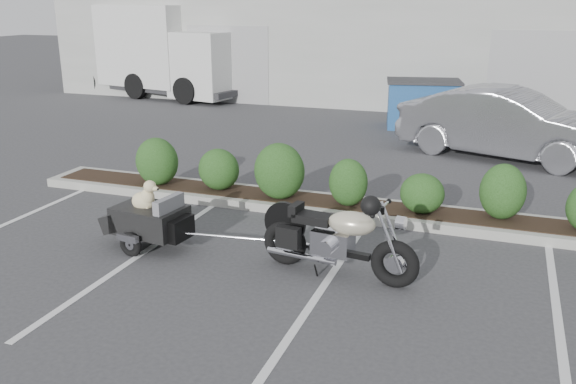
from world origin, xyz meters
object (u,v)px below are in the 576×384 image
(dumpster, at_px, (423,104))
(delivery_truck, at_px, (159,53))
(motorcycle, at_px, (337,240))
(sedan, at_px, (508,124))
(pet_trailer, at_px, (149,218))

(dumpster, height_order, delivery_truck, delivery_truck)
(motorcycle, distance_m, sedan, 7.50)
(pet_trailer, height_order, dumpster, dumpster)
(motorcycle, distance_m, delivery_truck, 16.68)
(motorcycle, xyz_separation_m, sedan, (1.93, 7.24, 0.29))
(pet_trailer, bearing_deg, motorcycle, 6.85)
(pet_trailer, xyz_separation_m, dumpster, (2.45, 10.14, 0.24))
(motorcycle, relative_size, sedan, 0.45)
(pet_trailer, xyz_separation_m, delivery_truck, (-7.61, 12.98, 1.13))
(pet_trailer, distance_m, sedan, 8.63)
(dumpster, distance_m, delivery_truck, 10.49)
(pet_trailer, relative_size, sedan, 0.37)
(motorcycle, bearing_deg, delivery_truck, 135.97)
(sedan, relative_size, delivery_truck, 0.64)
(dumpster, bearing_deg, pet_trailer, -115.19)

